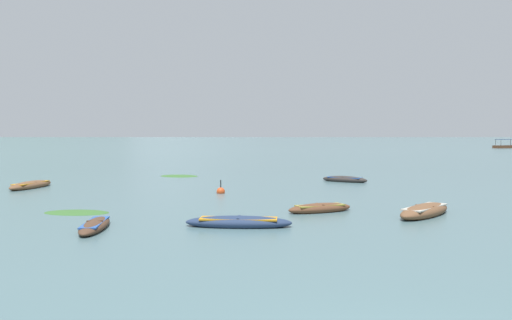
{
  "coord_description": "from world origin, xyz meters",
  "views": [
    {
      "loc": [
        -2.79,
        -5.44,
        3.29
      ],
      "look_at": [
        3.79,
        40.03,
        0.93
      ],
      "focal_mm": 33.47,
      "sensor_mm": 36.0,
      "label": 1
    }
  ],
  "objects_px": {
    "rowboat_6": "(31,185)",
    "rowboat_0": "(425,211)",
    "rowboat_2": "(345,179)",
    "rowboat_4": "(320,208)",
    "rowboat_7": "(239,222)",
    "ferry_0": "(506,146)",
    "mooring_buoy": "(221,191)",
    "rowboat_5": "(95,225)"
  },
  "relations": [
    {
      "from": "rowboat_6",
      "to": "rowboat_0",
      "type": "bearing_deg",
      "value": -34.34
    },
    {
      "from": "rowboat_2",
      "to": "rowboat_4",
      "type": "bearing_deg",
      "value": -113.09
    },
    {
      "from": "rowboat_7",
      "to": "rowboat_4",
      "type": "bearing_deg",
      "value": 36.21
    },
    {
      "from": "rowboat_4",
      "to": "ferry_0",
      "type": "bearing_deg",
      "value": 50.78
    },
    {
      "from": "rowboat_6",
      "to": "mooring_buoy",
      "type": "relative_size",
      "value": 4.59
    },
    {
      "from": "rowboat_0",
      "to": "rowboat_6",
      "type": "relative_size",
      "value": 0.9
    },
    {
      "from": "rowboat_5",
      "to": "rowboat_6",
      "type": "bearing_deg",
      "value": 114.5
    },
    {
      "from": "rowboat_5",
      "to": "mooring_buoy",
      "type": "distance_m",
      "value": 11.01
    },
    {
      "from": "rowboat_4",
      "to": "rowboat_7",
      "type": "bearing_deg",
      "value": -143.79
    },
    {
      "from": "rowboat_5",
      "to": "rowboat_0",
      "type": "bearing_deg",
      "value": 4.41
    },
    {
      "from": "rowboat_0",
      "to": "ferry_0",
      "type": "xyz_separation_m",
      "value": [
        73.05,
        95.94,
        0.26
      ]
    },
    {
      "from": "rowboat_5",
      "to": "mooring_buoy",
      "type": "height_order",
      "value": "mooring_buoy"
    },
    {
      "from": "rowboat_4",
      "to": "rowboat_7",
      "type": "xyz_separation_m",
      "value": [
        -3.84,
        -2.81,
        0.0
      ]
    },
    {
      "from": "rowboat_6",
      "to": "rowboat_4",
      "type": "bearing_deg",
      "value": -37.3
    },
    {
      "from": "rowboat_5",
      "to": "rowboat_7",
      "type": "distance_m",
      "value": 5.07
    },
    {
      "from": "rowboat_4",
      "to": "rowboat_5",
      "type": "height_order",
      "value": "rowboat_4"
    },
    {
      "from": "ferry_0",
      "to": "rowboat_2",
      "type": "bearing_deg",
      "value": -131.26
    },
    {
      "from": "rowboat_0",
      "to": "rowboat_5",
      "type": "height_order",
      "value": "rowboat_0"
    },
    {
      "from": "rowboat_0",
      "to": "rowboat_4",
      "type": "xyz_separation_m",
      "value": [
        -4.01,
        1.53,
        -0.04
      ]
    },
    {
      "from": "rowboat_4",
      "to": "rowboat_6",
      "type": "height_order",
      "value": "rowboat_6"
    },
    {
      "from": "rowboat_6",
      "to": "rowboat_7",
      "type": "relative_size",
      "value": 1.04
    },
    {
      "from": "ferry_0",
      "to": "mooring_buoy",
      "type": "distance_m",
      "value": 118.9
    },
    {
      "from": "rowboat_7",
      "to": "mooring_buoy",
      "type": "bearing_deg",
      "value": 89.68
    },
    {
      "from": "rowboat_2",
      "to": "rowboat_4",
      "type": "relative_size",
      "value": 1.01
    },
    {
      "from": "rowboat_0",
      "to": "rowboat_4",
      "type": "height_order",
      "value": "rowboat_0"
    },
    {
      "from": "rowboat_6",
      "to": "mooring_buoy",
      "type": "height_order",
      "value": "mooring_buoy"
    },
    {
      "from": "rowboat_0",
      "to": "rowboat_6",
      "type": "height_order",
      "value": "rowboat_0"
    },
    {
      "from": "rowboat_2",
      "to": "rowboat_7",
      "type": "relative_size",
      "value": 0.79
    },
    {
      "from": "rowboat_2",
      "to": "rowboat_7",
      "type": "height_order",
      "value": "rowboat_2"
    },
    {
      "from": "rowboat_5",
      "to": "rowboat_4",
      "type": "bearing_deg",
      "value": 15.85
    },
    {
      "from": "rowboat_4",
      "to": "rowboat_6",
      "type": "bearing_deg",
      "value": 142.7
    },
    {
      "from": "rowboat_2",
      "to": "rowboat_6",
      "type": "relative_size",
      "value": 0.76
    },
    {
      "from": "rowboat_2",
      "to": "rowboat_4",
      "type": "height_order",
      "value": "rowboat_2"
    },
    {
      "from": "rowboat_0",
      "to": "mooring_buoy",
      "type": "distance_m",
      "value": 11.72
    },
    {
      "from": "rowboat_5",
      "to": "rowboat_7",
      "type": "bearing_deg",
      "value": -3.17
    },
    {
      "from": "rowboat_0",
      "to": "ferry_0",
      "type": "distance_m",
      "value": 120.58
    },
    {
      "from": "rowboat_2",
      "to": "ferry_0",
      "type": "xyz_separation_m",
      "value": [
        71.62,
        81.65,
        0.29
      ]
    },
    {
      "from": "rowboat_5",
      "to": "ferry_0",
      "type": "bearing_deg",
      "value": 48.43
    },
    {
      "from": "rowboat_0",
      "to": "rowboat_4",
      "type": "distance_m",
      "value": 4.29
    },
    {
      "from": "rowboat_2",
      "to": "rowboat_5",
      "type": "distance_m",
      "value": 20.96
    },
    {
      "from": "rowboat_7",
      "to": "mooring_buoy",
      "type": "xyz_separation_m",
      "value": [
        0.06,
        10.03,
        -0.05
      ]
    },
    {
      "from": "rowboat_7",
      "to": "mooring_buoy",
      "type": "relative_size",
      "value": 4.4
    }
  ]
}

